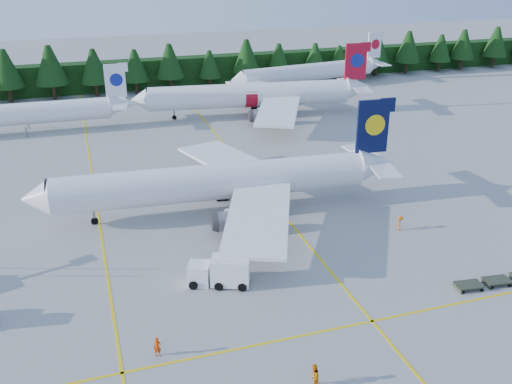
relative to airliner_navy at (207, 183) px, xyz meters
name	(u,v)px	position (x,y,z in m)	size (l,w,h in m)	color
ground	(278,294)	(1.98, -18.10, -3.59)	(320.00, 320.00, 0.00)	#999A94
taxi_stripe_a	(99,219)	(-12.02, 1.90, -3.59)	(0.25, 120.00, 0.01)	yellow
taxi_stripe_b	(269,197)	(7.98, 1.90, -3.59)	(0.25, 120.00, 0.01)	yellow
taxi_stripe_cross	(304,335)	(1.98, -24.10, -3.59)	(80.00, 0.25, 0.01)	yellow
treeline_hedge	(147,74)	(1.98, 63.90, -0.59)	(220.00, 4.00, 6.00)	black
airliner_navy	(207,183)	(0.00, 0.00, 0.00)	(41.12, 33.75, 11.95)	white
airliner_red	(246,96)	(15.74, 36.88, 0.06)	(41.72, 34.14, 12.15)	white
airliner_far_left	(7,115)	(-23.68, 38.25, -0.36)	(35.46, 4.22, 10.31)	white
airliner_far_right	(304,72)	(33.73, 53.75, -0.30)	(36.04, 8.20, 10.51)	white
service_truck	(219,271)	(-2.47, -14.94, -2.28)	(5.84, 3.86, 2.65)	white
dolly_train	(511,278)	(22.77, -22.67, -3.16)	(11.11, 2.13, 0.13)	#343929
crew_a	(157,347)	(-9.28, -23.02, -2.80)	(0.58, 0.38, 1.60)	#D53804
crew_b	(314,376)	(0.51, -29.45, -2.70)	(0.87, 0.68, 1.79)	orange
crew_c	(400,223)	(18.55, -10.54, -2.78)	(0.67, 0.45, 1.62)	#DA5304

